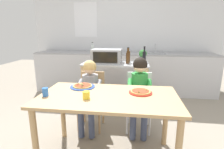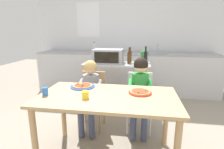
{
  "view_description": "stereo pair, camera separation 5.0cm",
  "coord_description": "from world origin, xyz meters",
  "px_view_note": "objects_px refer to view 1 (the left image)",
  "views": [
    {
      "loc": [
        0.27,
        -1.73,
        1.4
      ],
      "look_at": [
        0.0,
        0.3,
        0.9
      ],
      "focal_mm": 28.63,
      "sensor_mm": 36.0,
      "label": 1
    },
    {
      "loc": [
        0.32,
        -1.72,
        1.4
      ],
      "look_at": [
        0.0,
        0.3,
        0.9
      ],
      "focal_mm": 28.63,
      "sensor_mm": 36.0,
      "label": 2
    }
  ],
  "objects_px": {
    "bottle_squat_spirits": "(128,58)",
    "bottle_clear_vinegar": "(93,53)",
    "child_in_grey_shirt": "(89,88)",
    "child_in_green_shirt": "(139,87)",
    "bottle_tall_green_wine": "(128,56)",
    "pizza_plate_blue_rimmed": "(83,86)",
    "dining_chair_right": "(139,97)",
    "toaster_oven": "(107,56)",
    "bottle_brown_beer": "(144,58)",
    "drinking_cup_blue": "(45,92)",
    "dining_table": "(108,104)",
    "kitchen_island_cart": "(116,78)",
    "potted_herb_plant": "(143,56)",
    "dining_chair_left": "(92,96)",
    "drinking_cup_yellow": "(86,95)",
    "pizza_plate_red_rimmed": "(141,92)"
  },
  "relations": [
    {
      "from": "toaster_oven",
      "to": "bottle_squat_spirits",
      "type": "xyz_separation_m",
      "value": [
        0.36,
        -0.03,
        -0.02
      ]
    },
    {
      "from": "kitchen_island_cart",
      "to": "potted_herb_plant",
      "type": "bearing_deg",
      "value": 12.49
    },
    {
      "from": "bottle_squat_spirits",
      "to": "potted_herb_plant",
      "type": "bearing_deg",
      "value": 32.87
    },
    {
      "from": "dining_table",
      "to": "child_in_green_shirt",
      "type": "height_order",
      "value": "child_in_green_shirt"
    },
    {
      "from": "child_in_green_shirt",
      "to": "drinking_cup_blue",
      "type": "xyz_separation_m",
      "value": [
        -0.97,
        -0.68,
        0.12
      ]
    },
    {
      "from": "pizza_plate_blue_rimmed",
      "to": "bottle_clear_vinegar",
      "type": "bearing_deg",
      "value": 97.99
    },
    {
      "from": "bottle_clear_vinegar",
      "to": "pizza_plate_blue_rimmed",
      "type": "distance_m",
      "value": 1.34
    },
    {
      "from": "bottle_clear_vinegar",
      "to": "drinking_cup_blue",
      "type": "relative_size",
      "value": 3.9
    },
    {
      "from": "bottle_tall_green_wine",
      "to": "dining_table",
      "type": "relative_size",
      "value": 0.18
    },
    {
      "from": "child_in_green_shirt",
      "to": "pizza_plate_blue_rimmed",
      "type": "bearing_deg",
      "value": -153.11
    },
    {
      "from": "toaster_oven",
      "to": "pizza_plate_red_rimmed",
      "type": "bearing_deg",
      "value": -64.77
    },
    {
      "from": "dining_chair_left",
      "to": "potted_herb_plant",
      "type": "bearing_deg",
      "value": 46.33
    },
    {
      "from": "toaster_oven",
      "to": "bottle_tall_green_wine",
      "type": "height_order",
      "value": "bottle_tall_green_wine"
    },
    {
      "from": "dining_table",
      "to": "bottle_tall_green_wine",
      "type": "bearing_deg",
      "value": 84.1
    },
    {
      "from": "kitchen_island_cart",
      "to": "drinking_cup_blue",
      "type": "distance_m",
      "value": 1.55
    },
    {
      "from": "pizza_plate_blue_rimmed",
      "to": "toaster_oven",
      "type": "bearing_deg",
      "value": 83.4
    },
    {
      "from": "bottle_squat_spirits",
      "to": "bottle_clear_vinegar",
      "type": "xyz_separation_m",
      "value": [
        -0.67,
        0.28,
        0.04
      ]
    },
    {
      "from": "bottle_tall_green_wine",
      "to": "pizza_plate_blue_rimmed",
      "type": "distance_m",
      "value": 1.27
    },
    {
      "from": "child_in_grey_shirt",
      "to": "child_in_green_shirt",
      "type": "bearing_deg",
      "value": 3.85
    },
    {
      "from": "bottle_tall_green_wine",
      "to": "drinking_cup_blue",
      "type": "bearing_deg",
      "value": -117.58
    },
    {
      "from": "kitchen_island_cart",
      "to": "bottle_brown_beer",
      "type": "bearing_deg",
      "value": -24.96
    },
    {
      "from": "toaster_oven",
      "to": "drinking_cup_blue",
      "type": "bearing_deg",
      "value": -106.52
    },
    {
      "from": "bottle_squat_spirits",
      "to": "potted_herb_plant",
      "type": "distance_m",
      "value": 0.31
    },
    {
      "from": "bottle_tall_green_wine",
      "to": "dining_table",
      "type": "bearing_deg",
      "value": -95.9
    },
    {
      "from": "bottle_tall_green_wine",
      "to": "bottle_clear_vinegar",
      "type": "bearing_deg",
      "value": 167.28
    },
    {
      "from": "bottle_clear_vinegar",
      "to": "drinking_cup_yellow",
      "type": "height_order",
      "value": "bottle_clear_vinegar"
    },
    {
      "from": "potted_herb_plant",
      "to": "child_in_grey_shirt",
      "type": "relative_size",
      "value": 0.23
    },
    {
      "from": "bottle_brown_beer",
      "to": "dining_chair_right",
      "type": "bearing_deg",
      "value": -99.64
    },
    {
      "from": "bottle_clear_vinegar",
      "to": "dining_table",
      "type": "distance_m",
      "value": 1.67
    },
    {
      "from": "child_in_grey_shirt",
      "to": "pizza_plate_red_rimmed",
      "type": "distance_m",
      "value": 0.8
    },
    {
      "from": "dining_chair_left",
      "to": "child_in_grey_shirt",
      "type": "relative_size",
      "value": 0.82
    },
    {
      "from": "dining_table",
      "to": "child_in_green_shirt",
      "type": "bearing_deg",
      "value": 59.92
    },
    {
      "from": "child_in_grey_shirt",
      "to": "pizza_plate_blue_rimmed",
      "type": "bearing_deg",
      "value": -90.04
    },
    {
      "from": "dining_table",
      "to": "pizza_plate_red_rimmed",
      "type": "relative_size",
      "value": 5.75
    },
    {
      "from": "bottle_clear_vinegar",
      "to": "bottle_tall_green_wine",
      "type": "bearing_deg",
      "value": -12.72
    },
    {
      "from": "pizza_plate_blue_rimmed",
      "to": "drinking_cup_yellow",
      "type": "bearing_deg",
      "value": -67.86
    },
    {
      "from": "child_in_green_shirt",
      "to": "drinking_cup_yellow",
      "type": "bearing_deg",
      "value": -127.52
    },
    {
      "from": "potted_herb_plant",
      "to": "pizza_plate_red_rimmed",
      "type": "relative_size",
      "value": 0.89
    },
    {
      "from": "dining_chair_right",
      "to": "child_in_green_shirt",
      "type": "distance_m",
      "value": 0.23
    },
    {
      "from": "dining_chair_left",
      "to": "child_in_grey_shirt",
      "type": "distance_m",
      "value": 0.2
    },
    {
      "from": "pizza_plate_blue_rimmed",
      "to": "dining_chair_right",
      "type": "bearing_deg",
      "value": 34.31
    },
    {
      "from": "pizza_plate_blue_rimmed",
      "to": "child_in_grey_shirt",
      "type": "bearing_deg",
      "value": 89.96
    },
    {
      "from": "potted_herb_plant",
      "to": "dining_table",
      "type": "relative_size",
      "value": 0.16
    },
    {
      "from": "kitchen_island_cart",
      "to": "drinking_cup_yellow",
      "type": "bearing_deg",
      "value": -95.1
    },
    {
      "from": "bottle_tall_green_wine",
      "to": "potted_herb_plant",
      "type": "relative_size",
      "value": 1.18
    },
    {
      "from": "kitchen_island_cart",
      "to": "potted_herb_plant",
      "type": "height_order",
      "value": "potted_herb_plant"
    },
    {
      "from": "drinking_cup_blue",
      "to": "bottle_clear_vinegar",
      "type": "bearing_deg",
      "value": 86.24
    },
    {
      "from": "bottle_squat_spirits",
      "to": "child_in_green_shirt",
      "type": "distance_m",
      "value": 0.77
    },
    {
      "from": "bottle_brown_beer",
      "to": "child_in_grey_shirt",
      "type": "height_order",
      "value": "bottle_brown_beer"
    },
    {
      "from": "bottle_squat_spirits",
      "to": "pizza_plate_blue_rimmed",
      "type": "height_order",
      "value": "bottle_squat_spirits"
    }
  ]
}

